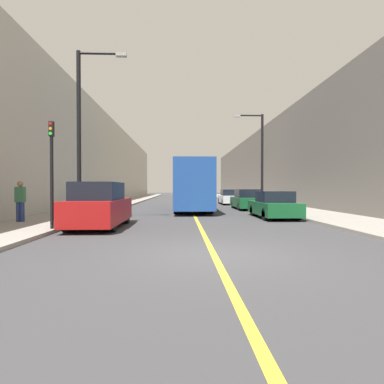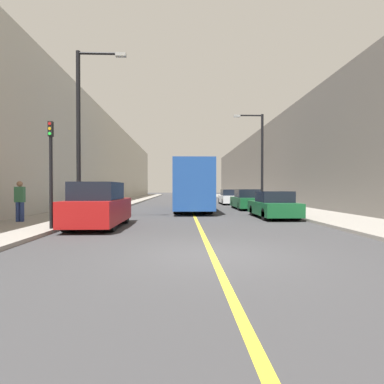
% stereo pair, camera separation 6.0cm
% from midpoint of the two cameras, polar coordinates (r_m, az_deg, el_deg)
% --- Properties ---
extents(ground_plane, '(200.00, 200.00, 0.00)m').
position_cam_midpoint_polar(ground_plane, '(7.52, 3.90, -11.76)').
color(ground_plane, '#38383A').
extents(sidewalk_left, '(3.67, 72.00, 0.13)m').
position_cam_midpoint_polar(sidewalk_left, '(37.88, -11.90, -1.63)').
color(sidewalk_left, gray).
rests_on(sidewalk_left, ground).
extents(sidewalk_right, '(3.67, 72.00, 0.13)m').
position_cam_midpoint_polar(sidewalk_right, '(38.17, 9.92, -1.61)').
color(sidewalk_right, gray).
rests_on(sidewalk_right, ground).
extents(building_row_left, '(4.00, 72.00, 9.95)m').
position_cam_midpoint_polar(building_row_left, '(38.83, -17.53, 5.66)').
color(building_row_left, '#B7B2A3').
rests_on(building_row_left, ground).
extents(building_row_right, '(4.00, 72.00, 9.00)m').
position_cam_midpoint_polar(building_row_right, '(39.23, 15.44, 4.92)').
color(building_row_right, '#66605B').
rests_on(building_row_right, ground).
extents(road_center_line, '(0.16, 72.00, 0.01)m').
position_cam_midpoint_polar(road_center_line, '(37.34, -0.95, -1.74)').
color(road_center_line, gold).
rests_on(road_center_line, ground).
extents(bus, '(2.47, 10.64, 3.42)m').
position_cam_midpoint_polar(bus, '(22.16, -0.19, 1.26)').
color(bus, '#1E4793').
rests_on(bus, ground).
extents(parked_suv_left, '(1.90, 4.42, 1.87)m').
position_cam_midpoint_polar(parked_suv_left, '(12.93, -17.36, -2.67)').
color(parked_suv_left, maroon).
rests_on(parked_suv_left, ground).
extents(car_right_near, '(1.85, 4.23, 1.46)m').
position_cam_midpoint_polar(car_right_near, '(16.87, 15.19, -2.57)').
color(car_right_near, '#145128').
rests_on(car_right_near, ground).
extents(car_right_mid, '(1.81, 4.37, 1.54)m').
position_cam_midpoint_polar(car_right_mid, '(23.32, 10.28, -1.56)').
color(car_right_mid, '#145128').
rests_on(car_right_mid, ground).
extents(car_right_far, '(1.87, 4.26, 1.49)m').
position_cam_midpoint_polar(car_right_far, '(30.15, 7.11, -1.07)').
color(car_right_far, silver).
rests_on(car_right_far, ground).
extents(street_lamp_left, '(2.37, 0.24, 8.01)m').
position_cam_midpoint_polar(street_lamp_left, '(15.51, -20.20, 11.92)').
color(street_lamp_left, black).
rests_on(street_lamp_left, sidewalk_left).
extents(street_lamp_right, '(2.37, 0.24, 7.36)m').
position_cam_midpoint_polar(street_lamp_right, '(24.53, 12.70, 7.01)').
color(street_lamp_right, black).
rests_on(street_lamp_right, sidewalk_right).
extents(traffic_light, '(0.16, 0.18, 3.95)m').
position_cam_midpoint_polar(traffic_light, '(12.20, -25.30, 3.78)').
color(traffic_light, black).
rests_on(traffic_light, sidewalk_left).
extents(pedestrian, '(0.40, 0.25, 1.81)m').
position_cam_midpoint_polar(pedestrian, '(15.40, -30.00, -1.43)').
color(pedestrian, navy).
rests_on(pedestrian, sidewalk_left).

